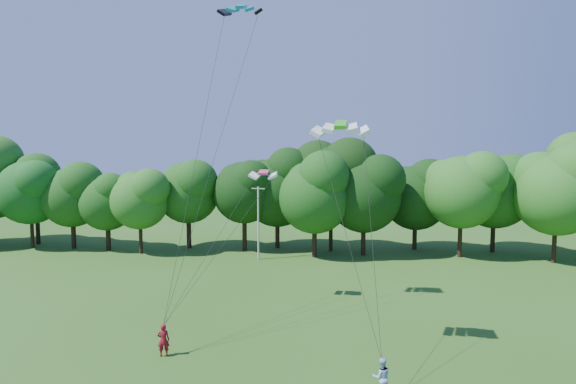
# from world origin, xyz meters

# --- Properties ---
(utility_pole) EXTENTS (1.49, 0.41, 7.53)m
(utility_pole) POSITION_xyz_m (-3.84, 32.07, 3.89)
(utility_pole) COLOR #B5B6AD
(utility_pole) RESTS_ON ground
(kite_flyer_left) EXTENTS (0.72, 0.56, 1.76)m
(kite_flyer_left) POSITION_xyz_m (-5.02, 9.34, 0.88)
(kite_flyer_left) COLOR maroon
(kite_flyer_left) RESTS_ON ground
(kite_flyer_right) EXTENTS (0.93, 0.77, 1.72)m
(kite_flyer_right) POSITION_xyz_m (6.11, 6.54, 0.86)
(kite_flyer_right) COLOR #B1D1F6
(kite_flyer_right) RESTS_ON ground
(kite_teal) EXTENTS (2.82, 1.27, 0.64)m
(kite_teal) POSITION_xyz_m (-2.23, 16.77, 20.39)
(kite_teal) COLOR #058DAA
(kite_teal) RESTS_ON ground
(kite_green) EXTENTS (3.05, 1.56, 0.58)m
(kite_green) POSITION_xyz_m (4.24, 10.68, 12.26)
(kite_green) COLOR green
(kite_green) RESTS_ON ground
(kite_pink) EXTENTS (2.04, 1.01, 0.37)m
(kite_pink) POSITION_xyz_m (-1.11, 18.66, 9.48)
(kite_pink) COLOR #DE3D77
(kite_pink) RESTS_ON ground
(tree_back_west) EXTENTS (8.06, 8.06, 11.72)m
(tree_back_west) POSITION_xyz_m (-30.89, 34.99, 7.32)
(tree_back_west) COLOR #2F2312
(tree_back_west) RESTS_ON ground
(tree_back_center) EXTENTS (9.44, 9.44, 13.73)m
(tree_back_center) POSITION_xyz_m (3.53, 37.01, 8.57)
(tree_back_center) COLOR black
(tree_back_center) RESTS_ON ground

